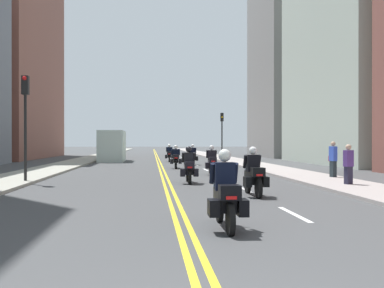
{
  "coord_description": "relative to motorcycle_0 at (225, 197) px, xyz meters",
  "views": [
    {
      "loc": [
        -0.66,
        -2.78,
        1.75
      ],
      "look_at": [
        1.48,
        21.09,
        1.67
      ],
      "focal_mm": 42.49,
      "sensor_mm": 36.0,
      "label": 1
    }
  ],
  "objects": [
    {
      "name": "building_right_1",
      "position": [
        15.92,
        27.09,
        12.13
      ],
      "size": [
        8.74,
        16.91,
        25.59
      ],
      "color": "#ACB9AB",
      "rests_on": "ground"
    },
    {
      "name": "parked_truck",
      "position": [
        -5.04,
        33.36,
        0.61
      ],
      "size": [
        2.2,
        6.5,
        2.8
      ],
      "color": "silver",
      "rests_on": "ground"
    },
    {
      "name": "pedestrian_1",
      "position": [
        7.04,
        11.67,
        0.27
      ],
      "size": [
        0.3,
        0.5,
        1.8
      ],
      "rotation": [
        0.0,
        0.0,
        1.82
      ],
      "color": "#222C32",
      "rests_on": "ground"
    },
    {
      "name": "centreline_yellow_inner",
      "position": [
        -0.94,
        41.78,
        -0.66
      ],
      "size": [
        0.12,
        132.0,
        0.01
      ],
      "primitive_type": "cube",
      "color": "yellow",
      "rests_on": "ground"
    },
    {
      "name": "motorcycle_3",
      "position": [
        1.8,
        15.47,
        -0.02
      ],
      "size": [
        0.78,
        2.21,
        1.6
      ],
      "rotation": [
        0.0,
        0.0,
        -0.04
      ],
      "color": "black",
      "rests_on": "ground"
    },
    {
      "name": "traffic_light_near",
      "position": [
        -6.84,
        10.9,
        2.53
      ],
      "size": [
        0.28,
        0.38,
        4.59
      ],
      "color": "black",
      "rests_on": "ground"
    },
    {
      "name": "motorcycle_1",
      "position": [
        1.84,
        5.5,
        0.0
      ],
      "size": [
        0.77,
        2.13,
        1.62
      ],
      "rotation": [
        0.0,
        0.0,
        0.02
      ],
      "color": "black",
      "rests_on": "ground"
    },
    {
      "name": "building_left_2",
      "position": [
        -17.64,
        43.09,
        11.15
      ],
      "size": [
        8.89,
        21.04,
        23.63
      ],
      "color": "brown",
      "rests_on": "ground"
    },
    {
      "name": "ground_plane",
      "position": [
        -0.82,
        41.78,
        -0.66
      ],
      "size": [
        264.0,
        264.0,
        0.0
      ],
      "primitive_type": "plane",
      "color": "#414244"
    },
    {
      "name": "traffic_light_far",
      "position": [
        5.19,
        33.57,
        2.48
      ],
      "size": [
        0.28,
        0.38,
        4.54
      ],
      "color": "black",
      "rests_on": "ground"
    },
    {
      "name": "motorcycle_2",
      "position": [
        0.12,
        10.37,
        -0.01
      ],
      "size": [
        0.77,
        2.09,
        1.59
      ],
      "rotation": [
        0.0,
        0.0,
        -0.02
      ],
      "color": "black",
      "rests_on": "ground"
    },
    {
      "name": "motorcycle_0",
      "position": [
        0.0,
        0.0,
        0.0
      ],
      "size": [
        0.76,
        2.07,
        1.62
      ],
      "rotation": [
        0.0,
        0.0,
        -0.01
      ],
      "color": "black",
      "rests_on": "ground"
    },
    {
      "name": "centreline_yellow_outer",
      "position": [
        -0.7,
        41.78,
        -0.66
      ],
      "size": [
        0.12,
        132.0,
        0.01
      ],
      "primitive_type": "cube",
      "color": "yellow",
      "rests_on": "ground"
    },
    {
      "name": "motorcycle_4",
      "position": [
        0.15,
        21.39,
        -0.03
      ],
      "size": [
        0.77,
        2.25,
        1.57
      ],
      "rotation": [
        0.0,
        0.0,
        -0.03
      ],
      "color": "black",
      "rests_on": "ground"
    },
    {
      "name": "motorcycle_5",
      "position": [
        1.74,
        26.16,
        -0.01
      ],
      "size": [
        0.77,
        2.22,
        1.6
      ],
      "rotation": [
        0.0,
        0.0,
        -0.02
      ],
      "color": "black",
      "rests_on": "ground"
    },
    {
      "name": "sidewalk_left",
      "position": [
        -7.85,
        41.78,
        -0.6
      ],
      "size": [
        2.83,
        144.0,
        0.12
      ],
      "primitive_type": "cube",
      "color": "#9B998C",
      "rests_on": "ground"
    },
    {
      "name": "pedestrian_0",
      "position": [
        6.2,
        8.11,
        0.2
      ],
      "size": [
        0.42,
        0.34,
        1.68
      ],
      "rotation": [
        0.0,
        0.0,
        3.55
      ],
      "color": "#26243A",
      "rests_on": "ground"
    },
    {
      "name": "building_right_2",
      "position": [
        14.91,
        45.27,
        10.39
      ],
      "size": [
        6.72,
        13.6,
        22.11
      ],
      "color": "gray",
      "rests_on": "ground"
    },
    {
      "name": "sidewalk_right",
      "position": [
        6.21,
        41.78,
        -0.6
      ],
      "size": [
        2.83,
        144.0,
        0.12
      ],
      "primitive_type": "cube",
      "color": "#9D9490",
      "rests_on": "ground"
    },
    {
      "name": "lane_dashes_white",
      "position": [
        1.99,
        22.78,
        -0.66
      ],
      "size": [
        0.14,
        56.4,
        0.01
      ],
      "color": "silver",
      "rests_on": "ground"
    },
    {
      "name": "motorcycle_6",
      "position": [
        0.13,
        31.88,
        -0.02
      ],
      "size": [
        0.78,
        2.23,
        1.6
      ],
      "rotation": [
        0.0,
        0.0,
        -0.04
      ],
      "color": "black",
      "rests_on": "ground"
    }
  ]
}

